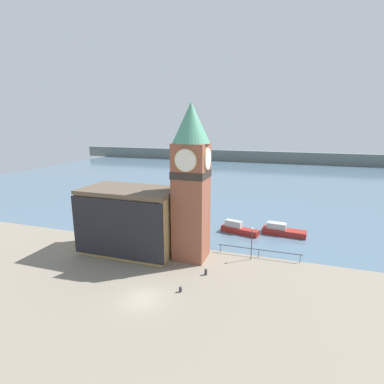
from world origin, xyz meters
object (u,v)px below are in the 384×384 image
Objects in this scene: pier_building at (130,220)px; lamp_post at (252,238)px; boat_far at (282,231)px; mooring_bollard_near at (206,271)px; mooring_bollard_far at (180,289)px; clock_tower at (191,179)px; boat_near at (238,229)px.

lamp_post is (16.20, 2.55, -1.44)m from pier_building.
boat_far is 11.36m from lamp_post.
pier_building is 12.79m from mooring_bollard_near.
mooring_bollard_near is at bearing 70.35° from mooring_bollard_far.
lamp_post is (6.07, 10.16, 2.70)m from mooring_bollard_far.
clock_tower is 1.55× the size of pier_building.
mooring_bollard_near is at bearing -52.01° from clock_tower.
boat_far is 22.82m from mooring_bollard_far.
clock_tower is 32.18× the size of mooring_bollard_far.
clock_tower is 13.32m from mooring_bollard_far.
boat_near is at bearing 41.68° from pier_building.
pier_building is 20.71× the size of mooring_bollard_far.
lamp_post reaches higher than boat_far.
mooring_bollard_far is at bearing -120.86° from lamp_post.
pier_building is 2.91× the size of lamp_post.
clock_tower reaches higher than mooring_bollard_near.
lamp_post is at bearing 52.07° from mooring_bollard_near.
mooring_bollard_far is at bearing -109.65° from mooring_bollard_near.
boat_near is 0.92× the size of boat_far.
pier_building reaches higher than mooring_bollard_far.
pier_building is 24.00m from boat_far.
boat_near is 14.84m from mooring_bollard_near.
boat_near is 19.37m from mooring_bollard_far.
boat_far is at bearing 26.37° from boat_near.
boat_near is (4.42, 10.77, -9.84)m from clock_tower.
clock_tower is at bearing -126.86° from boat_far.
boat_far is at bearing 63.65° from mooring_bollard_near.
boat_far is at bearing 71.28° from lamp_post.
pier_building reaches higher than lamp_post.
mooring_bollard_far is (10.13, -7.61, -4.14)m from pier_building.
lamp_post reaches higher than boat_near.
boat_far is at bearing 65.01° from mooring_bollard_far.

